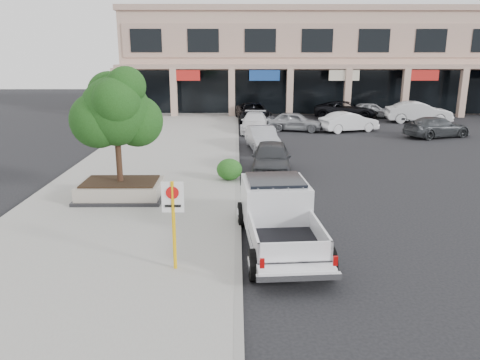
# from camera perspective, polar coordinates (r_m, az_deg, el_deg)

# --- Properties ---
(ground) EXTENTS (120.00, 120.00, 0.00)m
(ground) POSITION_cam_1_polar(r_m,az_deg,el_deg) (14.92, 5.75, -6.32)
(ground) COLOR black
(ground) RESTS_ON ground
(sidewalk) EXTENTS (8.00, 52.00, 0.15)m
(sidewalk) POSITION_cam_1_polar(r_m,az_deg,el_deg) (20.88, -11.21, 0.00)
(sidewalk) COLOR gray
(sidewalk) RESTS_ON ground
(curb) EXTENTS (0.20, 52.00, 0.15)m
(curb) POSITION_cam_1_polar(r_m,az_deg,el_deg) (20.51, -0.30, 0.02)
(curb) COLOR gray
(curb) RESTS_ON ground
(strip_mall) EXTENTS (40.55, 12.43, 9.50)m
(strip_mall) POSITION_cam_1_polar(r_m,az_deg,el_deg) (48.67, 11.29, 14.14)
(strip_mall) COLOR tan
(strip_mall) RESTS_ON ground
(planter) EXTENTS (3.20, 2.20, 0.68)m
(planter) POSITION_cam_1_polar(r_m,az_deg,el_deg) (18.18, -14.30, -1.16)
(planter) COLOR black
(planter) RESTS_ON sidewalk
(planter_tree) EXTENTS (2.90, 2.55, 4.00)m
(planter_tree) POSITION_cam_1_polar(r_m,az_deg,el_deg) (17.72, -14.39, 8.14)
(planter_tree) COLOR black
(planter_tree) RESTS_ON planter
(no_parking_sign) EXTENTS (0.55, 0.09, 2.30)m
(no_parking_sign) POSITION_cam_1_polar(r_m,az_deg,el_deg) (11.70, -8.14, -4.03)
(no_parking_sign) COLOR yellow
(no_parking_sign) RESTS_ON sidewalk
(hedge) EXTENTS (1.10, 0.99, 0.93)m
(hedge) POSITION_cam_1_polar(r_m,az_deg,el_deg) (20.10, -1.31, 1.30)
(hedge) COLOR #194313
(hedge) RESTS_ON sidewalk
(pickup_truck) EXTENTS (2.53, 5.89, 1.81)m
(pickup_truck) POSITION_cam_1_polar(r_m,az_deg,el_deg) (13.42, 4.90, -4.67)
(pickup_truck) COLOR white
(pickup_truck) RESTS_ON ground
(curb_car_a) EXTENTS (2.12, 4.53, 1.50)m
(curb_car_a) POSITION_cam_1_polar(r_m,az_deg,el_deg) (21.72, 3.85, 2.69)
(curb_car_a) COLOR #2D2F32
(curb_car_a) RESTS_ON ground
(curb_car_b) EXTENTS (1.97, 4.25, 1.35)m
(curb_car_b) POSITION_cam_1_polar(r_m,az_deg,el_deg) (27.15, 2.73, 5.08)
(curb_car_b) COLOR #9B9CA3
(curb_car_b) RESTS_ON ground
(curb_car_c) EXTENTS (2.18, 4.71, 1.33)m
(curb_car_c) POSITION_cam_1_polar(r_m,az_deg,el_deg) (33.50, 1.79, 7.02)
(curb_car_c) COLOR white
(curb_car_c) RESTS_ON ground
(curb_car_d) EXTENTS (2.98, 5.64, 1.51)m
(curb_car_d) POSITION_cam_1_polar(r_m,az_deg,el_deg) (38.65, 1.59, 8.26)
(curb_car_d) COLOR black
(curb_car_d) RESTS_ON ground
(lot_car_a) EXTENTS (4.29, 2.61, 1.37)m
(lot_car_a) POSITION_cam_1_polar(r_m,az_deg,el_deg) (34.13, 6.72, 7.11)
(lot_car_a) COLOR #9A9CA1
(lot_car_a) RESTS_ON ground
(lot_car_b) EXTENTS (4.45, 2.73, 1.38)m
(lot_car_b) POSITION_cam_1_polar(r_m,az_deg,el_deg) (34.48, 13.14, 6.92)
(lot_car_b) COLOR silver
(lot_car_b) RESTS_ON ground
(lot_car_c) EXTENTS (4.98, 3.32, 1.34)m
(lot_car_c) POSITION_cam_1_polar(r_m,az_deg,el_deg) (33.97, 22.87, 5.96)
(lot_car_c) COLOR #313437
(lot_car_c) RESTS_ON ground
(lot_car_d) EXTENTS (5.79, 3.70, 1.49)m
(lot_car_d) POSITION_cam_1_polar(r_m,az_deg,el_deg) (41.28, 12.80, 8.33)
(lot_car_d) COLOR black
(lot_car_d) RESTS_ON ground
(lot_car_e) EXTENTS (4.08, 1.86, 1.36)m
(lot_car_e) POSITION_cam_1_polar(r_m,az_deg,el_deg) (42.22, 15.65, 8.20)
(lot_car_e) COLOR #AAAEB3
(lot_car_e) RESTS_ON ground
(lot_car_f) EXTENTS (5.21, 2.35, 1.66)m
(lot_car_f) POSITION_cam_1_polar(r_m,az_deg,el_deg) (40.59, 20.93, 7.72)
(lot_car_f) COLOR silver
(lot_car_f) RESTS_ON ground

